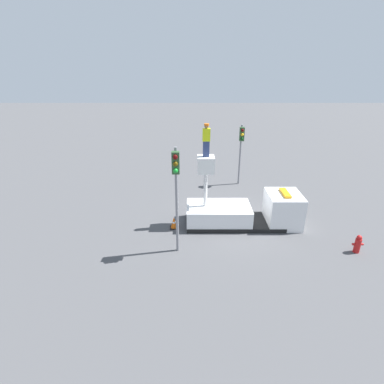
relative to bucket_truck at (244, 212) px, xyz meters
name	(u,v)px	position (x,y,z in m)	size (l,w,h in m)	color
ground_plane	(234,224)	(-0.56, 0.00, -0.78)	(120.00, 120.00, 0.00)	#4C4C4F
bucket_truck	(244,212)	(0.00, 0.00, 0.00)	(6.53, 2.22, 4.11)	black
worker	(206,140)	(-2.29, 0.00, 4.21)	(0.40, 0.26, 1.75)	navy
traffic_light_pole	(176,182)	(-3.76, -2.87, 3.00)	(0.34, 0.57, 5.34)	gray
traffic_light_across	(241,143)	(0.61, 6.30, 2.50)	(0.34, 0.57, 4.62)	gray
fire_hydrant	(357,244)	(5.18, -2.90, -0.31)	(0.54, 0.30, 0.96)	red
traffic_cone_rear	(174,223)	(-4.08, -0.48, -0.46)	(0.47, 0.47, 0.68)	black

